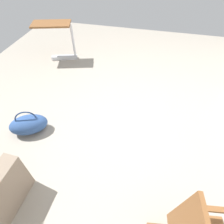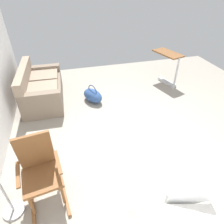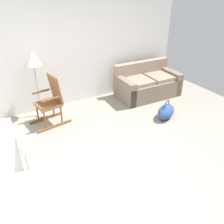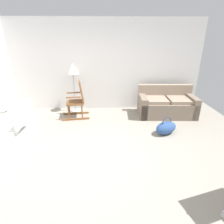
% 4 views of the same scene
% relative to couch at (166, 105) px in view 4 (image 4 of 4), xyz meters
% --- Properties ---
extents(ground_plane, '(7.08, 7.08, 0.00)m').
position_rel_couch_xyz_m(ground_plane, '(-1.83, -1.95, -0.31)').
color(ground_plane, gray).
extents(back_wall, '(5.87, 0.10, 2.70)m').
position_rel_couch_xyz_m(back_wall, '(-1.83, 0.66, 1.04)').
color(back_wall, white).
rests_on(back_wall, ground).
extents(couch, '(1.63, 0.90, 0.85)m').
position_rel_couch_xyz_m(couch, '(0.00, 0.00, 0.00)').
color(couch, '#7D6C5C').
rests_on(couch, ground).
extents(rocking_chair, '(0.82, 0.57, 1.05)m').
position_rel_couch_xyz_m(rocking_chair, '(-2.59, -0.09, 0.20)').
color(rocking_chair, brown).
rests_on(rocking_chair, ground).
extents(floor_lamp, '(0.34, 0.34, 1.48)m').
position_rel_couch_xyz_m(floor_lamp, '(-2.73, 0.35, 0.92)').
color(floor_lamp, '#B2B5BA').
rests_on(floor_lamp, ground).
extents(duffel_bag, '(0.64, 0.55, 0.43)m').
position_rel_couch_xyz_m(duffel_bag, '(-0.34, -1.15, -0.15)').
color(duffel_bag, '#2D4C84').
rests_on(duffel_bag, ground).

